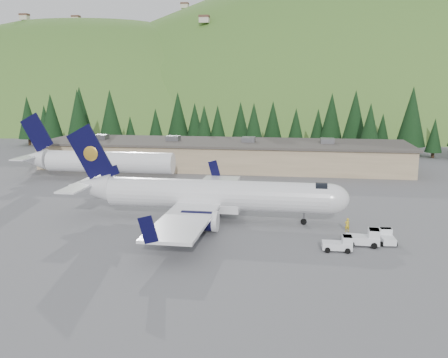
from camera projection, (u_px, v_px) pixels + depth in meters
ground at (217, 220)px, 60.79m from camera, size 600.00×600.00×0.00m
airliner at (208, 196)px, 60.36m from camera, size 34.78×32.57×11.58m
second_airliner at (94, 161)px, 85.14m from camera, size 27.50×11.00×10.05m
baggage_tug_a at (340, 244)px, 49.80m from camera, size 2.97×1.84×1.56m
baggage_tug_b at (366, 238)px, 51.36m from camera, size 3.44×2.18×1.79m
baggage_tug_c at (387, 237)px, 52.22m from camera, size 1.76×2.75×1.42m
terminal_building at (223, 154)px, 97.89m from camera, size 71.00×17.00×6.10m
ramp_worker at (347, 225)px, 56.09m from camera, size 0.67×0.55×1.60m
tree_line at (221, 120)px, 119.95m from camera, size 112.96×18.54×14.45m
hills at (376, 268)px, 270.17m from camera, size 614.00×330.00×300.00m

